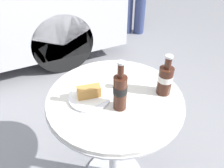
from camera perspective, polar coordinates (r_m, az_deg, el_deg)
name	(u,v)px	position (r m, az deg, el deg)	size (l,w,h in m)	color
bistro_table	(115,121)	(1.21, 0.71, -9.62)	(0.69, 0.69, 0.74)	#B7B7BC
cola_bottle_left	(165,79)	(1.08, 13.73, 1.29)	(0.07, 0.07, 0.21)	#3D1E14
cola_bottle_right	(120,91)	(0.96, 2.14, -1.82)	(0.06, 0.06, 0.25)	#3D1E14
lunch_plate_near	(89,95)	(1.06, -5.94, -3.00)	(0.20, 0.20, 0.07)	white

